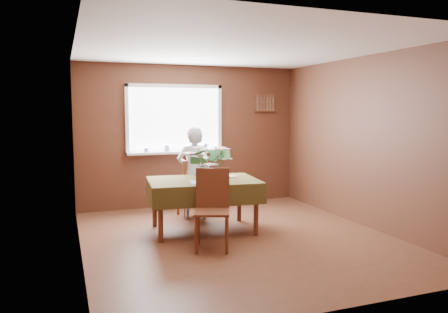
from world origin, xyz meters
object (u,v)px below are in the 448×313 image
object	(u,v)px
chair_far	(193,186)
flower_bouquet	(209,159)
dining_table	(203,186)
chair_near	(212,205)
seated_woman	(194,173)

from	to	relation	value
chair_far	flower_bouquet	size ratio (longest dim) A/B	1.62
dining_table	chair_near	world-z (taller)	chair_near
chair_far	seated_woman	xyz separation A→B (m)	(-0.02, -0.14, 0.22)
chair_near	seated_woman	size ratio (longest dim) A/B	0.68
dining_table	seated_woman	bearing A→B (deg)	90.00
dining_table	flower_bouquet	distance (m)	0.47
chair_near	flower_bouquet	world-z (taller)	flower_bouquet
seated_woman	chair_near	bearing A→B (deg)	101.38
chair_near	flower_bouquet	bearing A→B (deg)	97.76
chair_far	flower_bouquet	bearing A→B (deg)	81.16
flower_bouquet	chair_near	bearing A→B (deg)	-103.58
dining_table	chair_near	distance (m)	0.77
chair_far	flower_bouquet	xyz separation A→B (m)	(-0.09, -1.08, 0.55)
chair_far	chair_near	xyz separation A→B (m)	(-0.22, -1.59, 0.03)
chair_far	flower_bouquet	world-z (taller)	flower_bouquet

